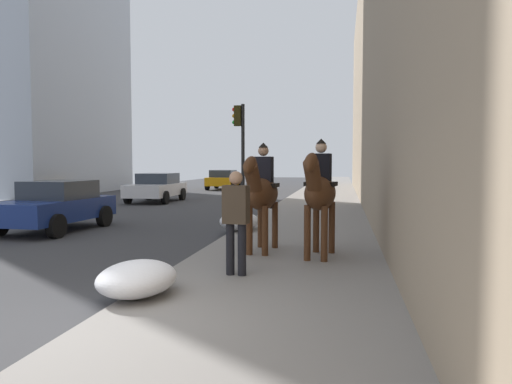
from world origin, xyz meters
name	(u,v)px	position (x,y,z in m)	size (l,w,h in m)	color
sidewalk_slab	(241,338)	(0.00, -1.88, 0.06)	(120.00, 3.76, 0.12)	gray
mounted_horse_near	(262,192)	(4.70, -1.31, 1.36)	(2.15, 0.68, 2.25)	#4C2B16
mounted_horse_far	(320,191)	(4.32, -2.50, 1.41)	(2.15, 0.75, 2.31)	#4C2B16
pedestrian_greeting	(236,216)	(2.60, -1.24, 1.10)	(0.29, 0.42, 1.70)	black
car_near_lane	(157,187)	(17.81, 6.28, 0.74)	(4.31, 2.17, 1.44)	silver
car_mid_lane	(56,205)	(7.51, 5.18, 0.74)	(3.90, 2.07, 1.44)	navy
car_far_lane	(224,179)	(29.34, 5.71, 0.74)	(3.85, 2.11, 1.44)	orange
traffic_light_near_curb	(240,143)	(11.33, 0.56, 2.66)	(0.20, 0.44, 3.98)	black
snow_pile_near	(137,278)	(1.19, -0.15, 0.35)	(1.36, 1.04, 0.47)	white
snow_pile_far	(239,221)	(7.83, -0.15, 0.36)	(1.39, 1.07, 0.48)	white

